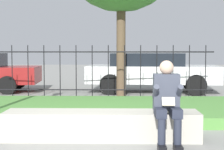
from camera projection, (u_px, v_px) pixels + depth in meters
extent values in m
plane|color=gray|center=(86.00, 139.00, 5.85)|extent=(60.00, 60.00, 0.00)
cube|color=#B7B2A3|center=(102.00, 125.00, 5.83)|extent=(3.02, 0.60, 0.44)
cube|color=gray|center=(102.00, 137.00, 5.85)|extent=(2.90, 0.55, 0.08)
cube|color=black|center=(162.00, 148.00, 5.13)|extent=(0.11, 0.26, 0.09)
cylinder|color=#282D3D|center=(162.00, 132.00, 5.18)|extent=(0.11, 0.11, 0.35)
cube|color=#282D3D|center=(160.00, 112.00, 5.37)|extent=(0.15, 0.42, 0.13)
cube|color=black|center=(178.00, 148.00, 5.13)|extent=(0.11, 0.26, 0.09)
cylinder|color=#282D3D|center=(178.00, 132.00, 5.17)|extent=(0.11, 0.11, 0.35)
cube|color=#282D3D|center=(175.00, 112.00, 5.36)|extent=(0.15, 0.42, 0.13)
cube|color=#424756|center=(166.00, 92.00, 5.56)|extent=(0.38, 0.24, 0.54)
sphere|color=#DBB293|center=(167.00, 68.00, 5.51)|extent=(0.21, 0.21, 0.21)
cylinder|color=#424756|center=(156.00, 92.00, 5.40)|extent=(0.08, 0.29, 0.24)
cylinder|color=#424756|center=(179.00, 92.00, 5.39)|extent=(0.08, 0.29, 0.24)
cube|color=beige|center=(168.00, 102.00, 5.31)|extent=(0.18, 0.09, 0.13)
cube|color=#569342|center=(95.00, 110.00, 8.10)|extent=(8.17, 3.12, 0.21)
cylinder|color=black|center=(100.00, 90.00, 10.24)|extent=(6.17, 0.03, 0.03)
cylinder|color=black|center=(100.00, 52.00, 10.17)|extent=(6.17, 0.03, 0.03)
cylinder|color=black|center=(12.00, 73.00, 10.26)|extent=(0.02, 0.02, 1.53)
cylinder|color=black|center=(28.00, 73.00, 10.25)|extent=(0.02, 0.02, 1.53)
cylinder|color=black|center=(44.00, 73.00, 10.24)|extent=(0.02, 0.02, 1.53)
cylinder|color=black|center=(60.00, 73.00, 10.23)|extent=(0.02, 0.02, 1.53)
cylinder|color=black|center=(76.00, 73.00, 10.22)|extent=(0.02, 0.02, 1.53)
cylinder|color=black|center=(92.00, 73.00, 10.21)|extent=(0.02, 0.02, 1.53)
cylinder|color=black|center=(108.00, 73.00, 10.21)|extent=(0.02, 0.02, 1.53)
cylinder|color=black|center=(124.00, 73.00, 10.20)|extent=(0.02, 0.02, 1.53)
cylinder|color=black|center=(141.00, 73.00, 10.19)|extent=(0.02, 0.02, 1.53)
cylinder|color=black|center=(157.00, 73.00, 10.18)|extent=(0.02, 0.02, 1.53)
cylinder|color=black|center=(173.00, 73.00, 10.17)|extent=(0.02, 0.02, 1.53)
cylinder|color=black|center=(189.00, 73.00, 10.16)|extent=(0.02, 0.02, 1.53)
cylinder|color=black|center=(205.00, 73.00, 10.15)|extent=(0.02, 0.02, 1.53)
cylinder|color=black|center=(7.00, 85.00, 11.77)|extent=(0.59, 0.24, 0.58)
cylinder|color=black|center=(18.00, 81.00, 13.46)|extent=(0.59, 0.24, 0.58)
cube|color=silver|center=(152.00, 74.00, 12.38)|extent=(4.38, 2.07, 0.56)
cube|color=black|center=(147.00, 59.00, 12.36)|extent=(2.45, 1.72, 0.41)
cylinder|color=black|center=(196.00, 85.00, 11.41)|extent=(0.66, 0.25, 0.64)
cylinder|color=black|center=(190.00, 81.00, 13.13)|extent=(0.66, 0.25, 0.64)
cylinder|color=black|center=(110.00, 84.00, 11.66)|extent=(0.66, 0.25, 0.64)
cylinder|color=black|center=(115.00, 80.00, 13.38)|extent=(0.66, 0.25, 0.64)
cylinder|color=brown|center=(121.00, 41.00, 11.12)|extent=(0.27, 0.27, 3.35)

